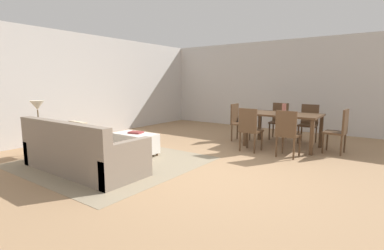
% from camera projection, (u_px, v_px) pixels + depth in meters
% --- Properties ---
extents(ground_plane, '(10.80, 10.80, 0.00)m').
position_uv_depth(ground_plane, '(211.00, 175.00, 4.52)').
color(ground_plane, '#9E7A56').
extents(wall_back, '(9.00, 0.12, 2.70)m').
position_uv_depth(wall_back, '(302.00, 86.00, 8.33)').
color(wall_back, beige).
rests_on(wall_back, ground_plane).
extents(wall_left, '(0.12, 11.00, 2.70)m').
position_uv_depth(wall_left, '(74.00, 86.00, 7.32)').
color(wall_left, beige).
rests_on(wall_left, ground_plane).
extents(area_rug, '(3.00, 2.80, 0.01)m').
position_uv_depth(area_rug, '(112.00, 161.00, 5.26)').
color(area_rug, gray).
rests_on(area_rug, ground_plane).
extents(couch, '(2.26, 0.90, 0.86)m').
position_uv_depth(couch, '(81.00, 154.00, 4.68)').
color(couch, gray).
rests_on(couch, ground_plane).
extents(ottoman_table, '(0.92, 0.50, 0.44)m').
position_uv_depth(ottoman_table, '(135.00, 143.00, 5.72)').
color(ottoman_table, silver).
rests_on(ottoman_table, ground_plane).
extents(side_table, '(0.40, 0.40, 0.58)m').
position_uv_depth(side_table, '(40.00, 134.00, 5.52)').
color(side_table, brown).
rests_on(side_table, ground_plane).
extents(table_lamp, '(0.26, 0.26, 0.53)m').
position_uv_depth(table_lamp, '(37.00, 107.00, 5.44)').
color(table_lamp, brown).
rests_on(table_lamp, side_table).
extents(dining_table, '(1.56, 0.96, 0.76)m').
position_uv_depth(dining_table, '(283.00, 118.00, 6.38)').
color(dining_table, '#513823').
rests_on(dining_table, ground_plane).
extents(dining_chair_near_left, '(0.41, 0.41, 0.92)m').
position_uv_depth(dining_chair_near_left, '(250.00, 127.00, 5.95)').
color(dining_chair_near_left, '#513823').
rests_on(dining_chair_near_left, ground_plane).
extents(dining_chair_near_right, '(0.41, 0.41, 0.92)m').
position_uv_depth(dining_chair_near_right, '(287.00, 131.00, 5.48)').
color(dining_chair_near_right, '#513823').
rests_on(dining_chair_near_right, ground_plane).
extents(dining_chair_far_left, '(0.43, 0.43, 0.92)m').
position_uv_depth(dining_chair_far_left, '(279.00, 119.00, 7.32)').
color(dining_chair_far_left, '#513823').
rests_on(dining_chair_far_left, ground_plane).
extents(dining_chair_far_right, '(0.42, 0.42, 0.92)m').
position_uv_depth(dining_chair_far_right, '(309.00, 121.00, 6.85)').
color(dining_chair_far_right, '#513823').
rests_on(dining_chair_far_right, ground_plane).
extents(dining_chair_head_east, '(0.42, 0.42, 0.92)m').
position_uv_depth(dining_chair_head_east, '(340.00, 129.00, 5.76)').
color(dining_chair_head_east, '#513823').
rests_on(dining_chair_head_east, ground_plane).
extents(dining_chair_head_west, '(0.42, 0.42, 0.92)m').
position_uv_depth(dining_chair_head_west, '(238.00, 120.00, 7.08)').
color(dining_chair_head_west, '#513823').
rests_on(dining_chair_head_west, ground_plane).
extents(vase_centerpiece, '(0.09, 0.09, 0.22)m').
position_uv_depth(vase_centerpiece, '(284.00, 109.00, 6.34)').
color(vase_centerpiece, '#B26659').
rests_on(vase_centerpiece, dining_table).
extents(book_on_ottoman, '(0.30, 0.26, 0.03)m').
position_uv_depth(book_on_ottoman, '(136.00, 132.00, 5.71)').
color(book_on_ottoman, maroon).
rests_on(book_on_ottoman, ottoman_table).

